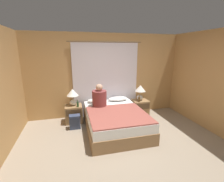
% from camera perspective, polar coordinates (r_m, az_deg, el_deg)
% --- Properties ---
extents(ground_plane, '(16.00, 16.00, 0.00)m').
position_cam_1_polar(ground_plane, '(3.58, 5.33, -20.10)').
color(ground_plane, gray).
extents(wall_back, '(4.77, 0.06, 2.50)m').
position_cam_1_polar(wall_back, '(5.01, -2.30, 5.49)').
color(wall_back, tan).
rests_on(wall_back, ground_plane).
extents(curtain_panel, '(2.19, 0.03, 2.25)m').
position_cam_1_polar(curtain_panel, '(4.97, -2.13, 3.93)').
color(curtain_panel, silver).
rests_on(curtain_panel, ground_plane).
extents(bed, '(1.44, 1.99, 0.51)m').
position_cam_1_polar(bed, '(4.26, 1.00, -10.21)').
color(bed, olive).
rests_on(bed, ground_plane).
extents(nightstand_left, '(0.47, 0.43, 0.49)m').
position_cam_1_polar(nightstand_left, '(4.79, -13.28, -7.81)').
color(nightstand_left, '#937047').
rests_on(nightstand_left, ground_plane).
extents(nightstand_right, '(0.47, 0.43, 0.49)m').
position_cam_1_polar(nightstand_right, '(5.21, 9.85, -5.80)').
color(nightstand_right, '#937047').
rests_on(nightstand_right, ground_plane).
extents(lamp_left, '(0.32, 0.32, 0.47)m').
position_cam_1_polar(lamp_left, '(4.66, -13.68, -1.27)').
color(lamp_left, silver).
rests_on(lamp_left, nightstand_left).
extents(lamp_right, '(0.32, 0.32, 0.47)m').
position_cam_1_polar(lamp_right, '(5.09, 9.90, 0.25)').
color(lamp_right, silver).
rests_on(lamp_right, nightstand_right).
extents(pillow_left, '(0.59, 0.30, 0.12)m').
position_cam_1_polar(pillow_left, '(4.82, -5.15, -3.28)').
color(pillow_left, white).
rests_on(pillow_left, bed).
extents(pillow_right, '(0.59, 0.30, 0.12)m').
position_cam_1_polar(pillow_right, '(4.96, 2.11, -2.74)').
color(pillow_right, white).
rests_on(pillow_right, bed).
extents(blanket_on_bed, '(1.38, 1.35, 0.03)m').
position_cam_1_polar(blanket_on_bed, '(3.90, 2.14, -8.28)').
color(blanket_on_bed, '#994C42').
rests_on(blanket_on_bed, bed).
extents(person_left_in_bed, '(0.39, 0.39, 0.63)m').
position_cam_1_polar(person_left_in_bed, '(4.41, -4.47, -2.37)').
color(person_left_in_bed, brown).
rests_on(person_left_in_bed, bed).
extents(beer_bottle_on_left_stand, '(0.06, 0.06, 0.20)m').
position_cam_1_polar(beer_bottle_on_left_stand, '(4.56, -11.97, -4.56)').
color(beer_bottle_on_left_stand, '#2D4C28').
rests_on(beer_bottle_on_left_stand, nightstand_left).
extents(beer_bottle_on_right_stand, '(0.06, 0.06, 0.21)m').
position_cam_1_polar(beer_bottle_on_right_stand, '(4.95, 9.50, -2.87)').
color(beer_bottle_on_right_stand, '#513819').
rests_on(beer_bottle_on_right_stand, nightstand_right).
extents(backpack_on_floor, '(0.28, 0.21, 0.37)m').
position_cam_1_polar(backpack_on_floor, '(4.42, -12.94, -10.21)').
color(backpack_on_floor, '#333D56').
rests_on(backpack_on_floor, ground_plane).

